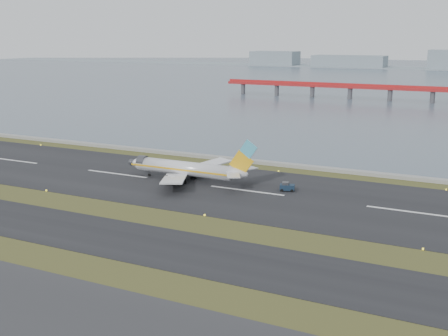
{
  "coord_description": "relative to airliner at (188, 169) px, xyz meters",
  "views": [
    {
      "loc": [
        54.67,
        -94.45,
        37.99
      ],
      "look_at": [
        -2.45,
        22.0,
        7.38
      ],
      "focal_mm": 45.0,
      "sensor_mm": 36.0,
      "label": 1
    }
  ],
  "objects": [
    {
      "name": "ground",
      "position": [
        17.8,
        -31.72,
        -3.46
      ],
      "size": [
        1000.0,
        1000.0,
        0.0
      ],
      "primitive_type": "plane",
      "color": "#2E4117",
      "rests_on": "ground"
    },
    {
      "name": "taxiway_strip",
      "position": [
        17.8,
        -43.72,
        -3.41
      ],
      "size": [
        1000.0,
        18.0,
        0.1
      ],
      "primitive_type": "cube",
      "color": "black",
      "rests_on": "ground"
    },
    {
      "name": "runway_strip",
      "position": [
        17.8,
        -1.72,
        -3.41
      ],
      "size": [
        1000.0,
        45.0,
        0.1
      ],
      "primitive_type": "cube",
      "color": "black",
      "rests_on": "ground"
    },
    {
      "name": "seawall",
      "position": [
        17.8,
        28.28,
        -2.96
      ],
      "size": [
        1000.0,
        2.5,
        1.0
      ],
      "primitive_type": "cube",
      "color": "gray",
      "rests_on": "ground"
    },
    {
      "name": "bay_water",
      "position": [
        17.8,
        428.28,
        -3.46
      ],
      "size": [
        1400.0,
        800.0,
        1.3
      ],
      "primitive_type": "cube",
      "color": "#455362",
      "rests_on": "ground"
    },
    {
      "name": "red_pier",
      "position": [
        37.8,
        218.28,
        3.82
      ],
      "size": [
        260.0,
        5.0,
        10.2
      ],
      "color": "#B01E1F",
      "rests_on": "ground"
    },
    {
      "name": "airliner",
      "position": [
        0.0,
        0.0,
        0.0
      ],
      "size": [
        38.52,
        32.89,
        12.8
      ],
      "color": "silver",
      "rests_on": "ground"
    },
    {
      "name": "pushback_tug",
      "position": [
        26.92,
        2.55,
        -2.32
      ],
      "size": [
        4.07,
        3.0,
        2.34
      ],
      "rotation": [
        0.0,
        0.0,
        0.28
      ],
      "color": "#142437",
      "rests_on": "ground"
    }
  ]
}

